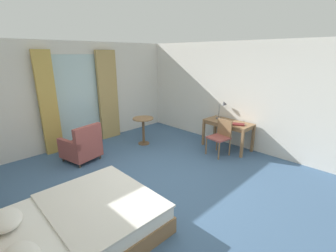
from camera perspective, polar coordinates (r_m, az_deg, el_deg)
The scene contains 13 objects.
ground at distance 4.73m, azimuth -2.74°, elevation -14.51°, with size 6.47×6.88×0.10m, color #426084.
wall_back at distance 6.82m, azimuth -21.41°, elevation 7.08°, with size 6.07×0.12×2.74m, color silver.
wall_right at distance 6.49m, azimuth 17.00°, elevation 7.06°, with size 0.12×6.48×2.74m, color silver.
balcony_glass_door at distance 6.79m, azimuth -20.72°, elevation 5.70°, with size 1.21×0.02×2.41m, color silver.
curtain_panel_left at distance 6.40m, azimuth -27.07°, elevation 4.79°, with size 0.41×0.10×2.53m, color tan.
curtain_panel_right at distance 7.06m, azimuth -14.35°, elevation 7.16°, with size 0.59×0.10×2.53m, color tan.
bed at distance 3.61m, azimuth -21.89°, elevation -21.72°, with size 2.14×1.71×0.91m.
writing_desk at distance 6.33m, azimuth 14.39°, elevation 0.22°, with size 0.62×1.25×0.74m.
desk_chair at distance 5.94m, azimuth 12.67°, elevation -2.16°, with size 0.50×0.50×0.88m.
desk_lamp at distance 6.51m, azimuth 13.10°, elevation 4.51°, with size 0.28×0.21×0.50m.
closed_book at distance 6.08m, azimuth 16.73°, elevation 0.39°, with size 0.19×0.29×0.03m, color maroon.
armchair_by_window at distance 5.86m, azimuth -20.13°, elevation -4.70°, with size 0.83×0.86×0.89m.
round_cafe_table at distance 6.49m, azimuth -6.03°, elevation 0.17°, with size 0.57×0.57×0.75m.
Camera 1 is at (-2.69, -2.99, 2.44)m, focal length 25.10 mm.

